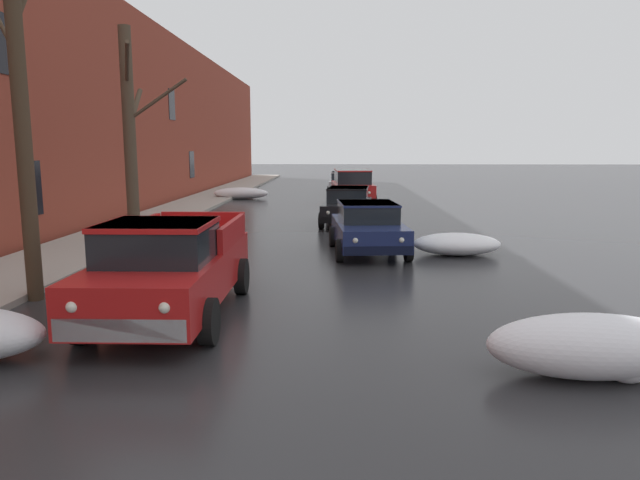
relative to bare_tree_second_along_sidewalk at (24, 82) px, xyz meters
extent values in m
cube|color=#A8A399|center=(-1.54, 8.65, -4.06)|extent=(2.72, 80.00, 0.13)
cube|color=brown|center=(-3.40, 8.65, 0.36)|extent=(0.60, 80.00, 8.97)
cube|color=black|center=(-3.11, 24.28, -2.23)|extent=(0.08, 1.10, 1.60)
cube|color=black|center=(-3.11, 5.70, -2.37)|extent=(0.08, 1.10, 1.60)
cube|color=black|center=(-3.11, 4.83, 1.54)|extent=(0.08, 1.10, 1.60)
cube|color=black|center=(-3.11, 20.48, 1.06)|extent=(0.08, 1.10, 1.60)
ellipsoid|color=white|center=(9.09, -3.57, -3.71)|extent=(2.68, 1.12, 0.83)
ellipsoid|color=white|center=(9.00, -3.63, -3.80)|extent=(0.78, 0.65, 0.65)
ellipsoid|color=white|center=(9.48, -3.73, -3.86)|extent=(0.65, 0.54, 0.54)
ellipsoid|color=white|center=(0.23, 22.14, -3.80)|extent=(3.16, 1.14, 0.66)
ellipsoid|color=white|center=(-0.23, 22.21, -3.84)|extent=(0.69, 0.57, 0.57)
ellipsoid|color=white|center=(9.10, 5.03, -3.83)|extent=(2.40, 1.39, 0.60)
ellipsoid|color=white|center=(9.12, 5.12, -3.90)|extent=(0.54, 0.45, 0.45)
cylinder|color=#423323|center=(-0.08, -0.03, -0.53)|extent=(0.30, 0.30, 7.19)
cylinder|color=#423323|center=(-0.54, 0.50, 0.94)|extent=(1.02, 1.16, 1.02)
cylinder|color=#4C3D2D|center=(-0.08, 5.56, -1.01)|extent=(0.35, 0.35, 6.24)
cylinder|color=#4C3D2D|center=(0.77, 5.49, 0.12)|extent=(1.76, 0.23, 1.17)
cylinder|color=#4C3D2D|center=(0.24, 4.78, 1.00)|extent=(0.75, 1.64, 0.92)
cylinder|color=#4C3D2D|center=(-0.14, 6.29, -0.06)|extent=(0.29, 1.57, 1.27)
cube|color=red|center=(2.91, -0.97, -3.39)|extent=(1.93, 5.14, 0.76)
cube|color=black|center=(2.91, -1.69, -2.69)|extent=(1.68, 1.65, 0.64)
cube|color=red|center=(2.91, -1.69, -2.41)|extent=(1.72, 1.70, 0.08)
cube|color=red|center=(3.80, 0.06, -2.79)|extent=(0.12, 2.46, 0.44)
cube|color=red|center=(2.00, 0.05, -2.79)|extent=(0.12, 2.46, 0.44)
cube|color=red|center=(2.89, 1.54, -2.79)|extent=(1.80, 0.11, 0.44)
cube|color=#B7B7BC|center=(2.92, -3.48, -3.59)|extent=(1.81, 0.13, 0.32)
sphere|color=white|center=(3.54, -3.51, -3.27)|extent=(0.16, 0.16, 0.16)
sphere|color=white|center=(2.30, -3.52, -3.27)|extent=(0.16, 0.16, 0.16)
cylinder|color=black|center=(3.88, -2.50, -3.77)|extent=(0.22, 0.72, 0.72)
cylinder|color=black|center=(1.94, -2.52, -3.77)|extent=(0.22, 0.72, 0.72)
cylinder|color=black|center=(3.87, 0.57, -3.77)|extent=(0.22, 0.72, 0.72)
cylinder|color=black|center=(1.93, 0.56, -3.77)|extent=(0.22, 0.72, 0.72)
cube|color=navy|center=(6.66, 5.15, -3.53)|extent=(2.08, 3.97, 0.60)
cube|color=black|center=(6.64, 5.34, -2.97)|extent=(1.68, 2.11, 0.52)
cube|color=navy|center=(6.64, 5.34, -2.74)|extent=(1.72, 2.15, 0.06)
cube|color=black|center=(6.81, 3.29, -3.71)|extent=(1.73, 0.26, 0.22)
cube|color=black|center=(6.50, 7.01, -3.71)|extent=(1.73, 0.26, 0.22)
cylinder|color=black|center=(7.65, 4.04, -3.83)|extent=(0.23, 0.61, 0.60)
cylinder|color=black|center=(5.86, 3.89, -3.83)|extent=(0.23, 0.61, 0.60)
cylinder|color=black|center=(7.46, 6.41, -3.83)|extent=(0.23, 0.61, 0.60)
cylinder|color=black|center=(5.66, 6.26, -3.83)|extent=(0.23, 0.61, 0.60)
sphere|color=silver|center=(7.38, 3.31, -3.45)|extent=(0.14, 0.14, 0.14)
sphere|color=silver|center=(6.24, 3.21, -3.45)|extent=(0.14, 0.14, 0.14)
cube|color=black|center=(6.19, 11.25, -3.53)|extent=(2.04, 4.21, 0.60)
cube|color=black|center=(6.20, 11.45, -2.97)|extent=(1.64, 2.24, 0.52)
cube|color=black|center=(6.20, 11.45, -2.74)|extent=(1.68, 2.28, 0.06)
cube|color=black|center=(6.02, 9.26, -3.71)|extent=(1.68, 0.26, 0.22)
cube|color=black|center=(6.35, 13.23, -3.71)|extent=(1.68, 0.26, 0.22)
cylinder|color=black|center=(6.96, 9.92, -3.83)|extent=(0.23, 0.61, 0.60)
cylinder|color=black|center=(5.21, 10.06, -3.83)|extent=(0.23, 0.61, 0.60)
cylinder|color=black|center=(7.16, 12.44, -3.83)|extent=(0.23, 0.61, 0.60)
cylinder|color=black|center=(5.42, 12.58, -3.83)|extent=(0.23, 0.61, 0.60)
sphere|color=silver|center=(6.58, 9.19, -3.45)|extent=(0.14, 0.14, 0.14)
sphere|color=silver|center=(5.47, 9.28, -3.45)|extent=(0.14, 0.14, 0.14)
cube|color=red|center=(6.53, 18.65, -3.39)|extent=(2.19, 4.57, 0.80)
cube|color=black|center=(6.53, 18.69, -2.65)|extent=(1.84, 3.22, 0.68)
cube|color=red|center=(6.53, 18.69, -2.34)|extent=(1.88, 3.28, 0.06)
cube|color=#520B0B|center=(6.66, 16.47, -3.67)|extent=(1.88, 0.23, 0.22)
cube|color=#520B0B|center=(6.40, 20.83, -3.67)|extent=(1.88, 0.23, 0.22)
cylinder|color=black|center=(7.59, 17.33, -3.79)|extent=(0.22, 0.69, 0.68)
cylinder|color=black|center=(5.64, 17.21, -3.79)|extent=(0.22, 0.69, 0.68)
cylinder|color=black|center=(7.42, 20.09, -3.79)|extent=(0.22, 0.69, 0.68)
cylinder|color=black|center=(5.47, 19.97, -3.79)|extent=(0.22, 0.69, 0.68)
sphere|color=silver|center=(7.29, 16.48, -3.31)|extent=(0.14, 0.14, 0.14)
sphere|color=silver|center=(6.04, 16.40, -3.31)|extent=(0.14, 0.14, 0.14)
cube|color=#B7B7BC|center=(6.19, 25.35, -3.53)|extent=(1.89, 3.87, 0.60)
cube|color=black|center=(6.20, 25.54, -2.97)|extent=(1.59, 2.03, 0.52)
cube|color=#B7B7BC|center=(6.20, 25.54, -2.74)|extent=(1.63, 2.07, 0.06)
cube|color=#525254|center=(6.15, 23.49, -3.71)|extent=(1.76, 0.16, 0.22)
cube|color=#525254|center=(6.24, 27.21, -3.71)|extent=(1.76, 0.16, 0.22)
cylinder|color=black|center=(7.08, 24.14, -3.83)|extent=(0.19, 0.60, 0.60)
cylinder|color=black|center=(5.25, 24.19, -3.83)|extent=(0.19, 0.60, 0.60)
cylinder|color=black|center=(7.14, 26.51, -3.83)|extent=(0.19, 0.60, 0.60)
cylinder|color=black|center=(5.31, 26.56, -3.83)|extent=(0.19, 0.60, 0.60)
sphere|color=silver|center=(6.73, 23.44, -3.45)|extent=(0.14, 0.14, 0.14)
sphere|color=silver|center=(5.56, 23.47, -3.45)|extent=(0.14, 0.14, 0.14)
camera|label=1|loc=(5.81, -10.78, -1.18)|focal=32.38mm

